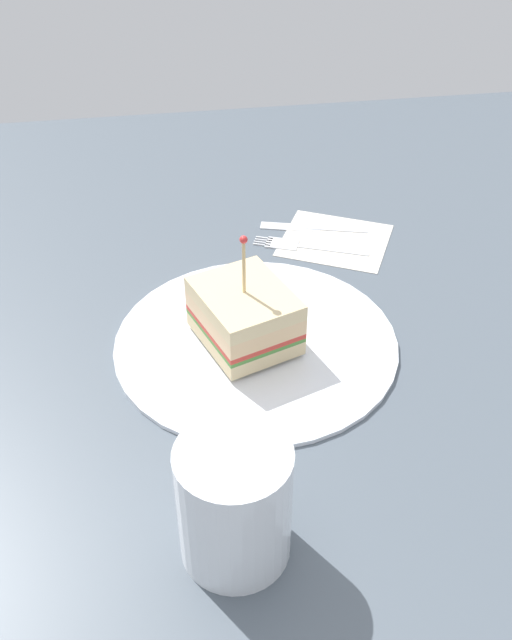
{
  "coord_description": "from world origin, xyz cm",
  "views": [
    {
      "loc": [
        -50.46,
        8.1,
        43.26
      ],
      "look_at": [
        0.0,
        0.0,
        2.87
      ],
      "focal_mm": 40.16,
      "sensor_mm": 36.0,
      "label": 1
    }
  ],
  "objects": [
    {
      "name": "ground_plane",
      "position": [
        0.0,
        0.0,
        -1.0
      ],
      "size": [
        113.16,
        113.16,
        2.0
      ],
      "primitive_type": "cube",
      "color": "#4C5660"
    },
    {
      "name": "plate",
      "position": [
        0.0,
        0.0,
        0.43
      ],
      "size": [
        26.39,
        26.39,
        0.87
      ],
      "primitive_type": "cylinder",
      "color": "white",
      "rests_on": "ground_plane"
    },
    {
      "name": "sandwich_half_center",
      "position": [
        0.1,
        1.05,
        3.54
      ],
      "size": [
        11.18,
        10.17,
        11.04
      ],
      "color": "beige",
      "rests_on": "plate"
    },
    {
      "name": "drink_glass",
      "position": [
        -21.32,
        4.86,
        4.19
      ],
      "size": [
        7.64,
        7.64,
        9.63
      ],
      "color": "beige",
      "rests_on": "ground_plane"
    },
    {
      "name": "napkin",
      "position": [
        16.55,
        -11.75,
        0.07
      ],
      "size": [
        14.61,
        15.12,
        0.15
      ],
      "primitive_type": "cube",
      "rotation": [
        0.0,
        0.0,
        7.38
      ],
      "color": "beige",
      "rests_on": "ground_plane"
    },
    {
      "name": "fork",
      "position": [
        16.0,
        -7.25,
        0.18
      ],
      "size": [
        6.02,
        12.43,
        0.35
      ],
      "color": "silver",
      "rests_on": "ground_plane"
    },
    {
      "name": "knife",
      "position": [
        19.59,
        -9.23,
        0.18
      ],
      "size": [
        4.48,
        12.3,
        0.35
      ],
      "color": "silver",
      "rests_on": "ground_plane"
    }
  ]
}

